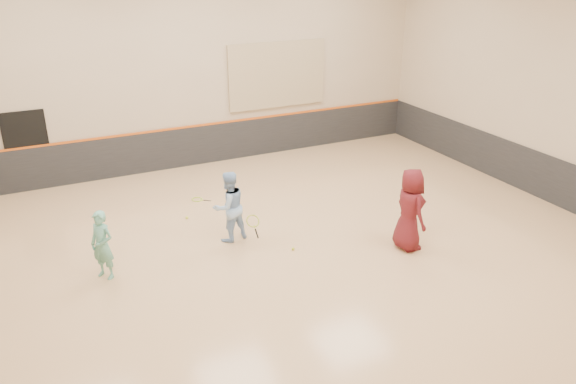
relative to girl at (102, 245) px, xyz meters
name	(u,v)px	position (x,y,z in m)	size (l,w,h in m)	color
room	(276,217)	(3.49, -0.53, 0.10)	(15.04, 12.04, 6.22)	tan
wainscot_back	(193,146)	(3.49, 5.44, -0.11)	(14.90, 0.04, 1.20)	#232326
wainscot_right	(530,171)	(10.96, -0.53, -0.11)	(0.04, 11.90, 1.20)	#232326
accent_stripe	(192,126)	(3.49, 5.43, 0.51)	(14.90, 0.03, 0.06)	#D85914
acoustic_panel	(277,75)	(6.29, 5.42, 1.79)	(3.20, 0.08, 2.00)	tan
doorway	(28,152)	(-1.01, 5.45, 0.39)	(1.10, 0.05, 2.20)	black
girl	(102,245)	(0.00, 0.00, 0.00)	(0.52, 0.34, 1.42)	#68B5A0
instructor	(229,206)	(2.79, 0.42, 0.10)	(0.79, 0.62, 1.63)	#9BC1F0
young_man	(410,209)	(6.14, -1.62, 0.20)	(0.90, 0.58, 1.83)	#57141A
held_racket	(253,221)	(3.18, 0.02, -0.17)	(0.48, 0.48, 0.51)	#A2BC29
spare_racket	(197,199)	(2.77, 2.86, -0.68)	(0.63, 0.63, 0.07)	#B0E532
ball_under_racket	(293,249)	(3.83, -0.66, -0.68)	(0.07, 0.07, 0.07)	#CFD932
ball_in_hand	(421,199)	(6.25, -1.81, 0.50)	(0.07, 0.07, 0.07)	#BFDE33
ball_beside_spare	(187,218)	(2.20, 1.87, -0.68)	(0.07, 0.07, 0.07)	#D3EC36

